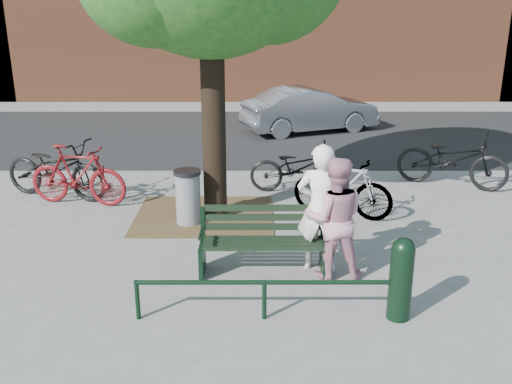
{
  "coord_description": "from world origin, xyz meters",
  "views": [
    {
      "loc": [
        -0.11,
        -7.17,
        3.61
      ],
      "look_at": [
        -0.09,
        1.0,
        0.85
      ],
      "focal_mm": 40.0,
      "sensor_mm": 36.0,
      "label": 1
    }
  ],
  "objects_px": {
    "person_right": "(334,219)",
    "bollard": "(401,276)",
    "person_left": "(321,208)",
    "litter_bin": "(188,197)",
    "parked_car": "(310,110)",
    "bicycle_c": "(298,167)",
    "park_bench": "(263,239)"
  },
  "relations": [
    {
      "from": "bollard",
      "to": "litter_bin",
      "type": "xyz_separation_m",
      "value": [
        -2.84,
        3.04,
        -0.08
      ]
    },
    {
      "from": "person_left",
      "to": "litter_bin",
      "type": "bearing_deg",
      "value": -27.79
    },
    {
      "from": "person_left",
      "to": "bicycle_c",
      "type": "xyz_separation_m",
      "value": [
        -0.05,
        3.4,
        -0.41
      ]
    },
    {
      "from": "person_left",
      "to": "person_right",
      "type": "height_order",
      "value": "person_left"
    },
    {
      "from": "parked_car",
      "to": "park_bench",
      "type": "bearing_deg",
      "value": 149.51
    },
    {
      "from": "bicycle_c",
      "to": "litter_bin",
      "type": "bearing_deg",
      "value": 133.14
    },
    {
      "from": "park_bench",
      "to": "litter_bin",
      "type": "xyz_separation_m",
      "value": [
        -1.24,
        1.78,
        -0.0
      ]
    },
    {
      "from": "park_bench",
      "to": "bicycle_c",
      "type": "relative_size",
      "value": 0.92
    },
    {
      "from": "bicycle_c",
      "to": "bollard",
      "type": "bearing_deg",
      "value": -167.01
    },
    {
      "from": "person_right",
      "to": "bicycle_c",
      "type": "height_order",
      "value": "person_right"
    },
    {
      "from": "bollard",
      "to": "litter_bin",
      "type": "bearing_deg",
      "value": 132.97
    },
    {
      "from": "park_bench",
      "to": "litter_bin",
      "type": "height_order",
      "value": "park_bench"
    },
    {
      "from": "person_right",
      "to": "litter_bin",
      "type": "xyz_separation_m",
      "value": [
        -2.19,
        1.96,
        -0.37
      ]
    },
    {
      "from": "park_bench",
      "to": "bollard",
      "type": "height_order",
      "value": "bollard"
    },
    {
      "from": "person_right",
      "to": "parked_car",
      "type": "bearing_deg",
      "value": -91.48
    },
    {
      "from": "park_bench",
      "to": "person_left",
      "type": "relative_size",
      "value": 0.96
    },
    {
      "from": "person_right",
      "to": "bicycle_c",
      "type": "relative_size",
      "value": 0.89
    },
    {
      "from": "person_right",
      "to": "bollard",
      "type": "distance_m",
      "value": 1.3
    },
    {
      "from": "bicycle_c",
      "to": "person_right",
      "type": "bearing_deg",
      "value": -174.02
    },
    {
      "from": "bollard",
      "to": "parked_car",
      "type": "bearing_deg",
      "value": 90.77
    },
    {
      "from": "litter_bin",
      "to": "parked_car",
      "type": "relative_size",
      "value": 0.24
    },
    {
      "from": "person_right",
      "to": "litter_bin",
      "type": "relative_size",
      "value": 1.8
    },
    {
      "from": "person_right",
      "to": "parked_car",
      "type": "distance_m",
      "value": 9.08
    },
    {
      "from": "litter_bin",
      "to": "person_right",
      "type": "bearing_deg",
      "value": -41.87
    },
    {
      "from": "person_right",
      "to": "bollard",
      "type": "relative_size",
      "value": 1.64
    },
    {
      "from": "litter_bin",
      "to": "bicycle_c",
      "type": "distance_m",
      "value": 2.6
    },
    {
      "from": "parked_car",
      "to": "bicycle_c",
      "type": "bearing_deg",
      "value": 151.25
    },
    {
      "from": "litter_bin",
      "to": "park_bench",
      "type": "bearing_deg",
      "value": -55.31
    },
    {
      "from": "person_right",
      "to": "litter_bin",
      "type": "distance_m",
      "value": 2.96
    },
    {
      "from": "bollard",
      "to": "person_left",
      "type": "bearing_deg",
      "value": 121.34
    },
    {
      "from": "park_bench",
      "to": "person_right",
      "type": "distance_m",
      "value": 1.03
    },
    {
      "from": "parked_car",
      "to": "bollard",
      "type": "bearing_deg",
      "value": 159.63
    }
  ]
}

